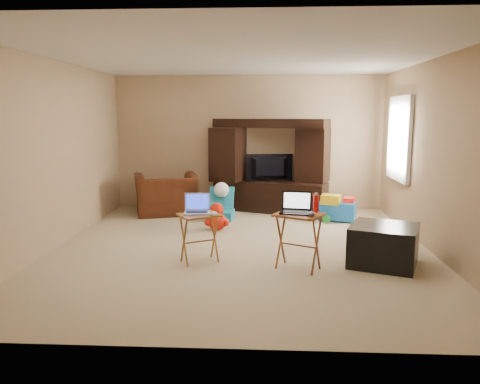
# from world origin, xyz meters

# --- Properties ---
(floor) EXTENTS (5.50, 5.50, 0.00)m
(floor) POSITION_xyz_m (0.00, 0.00, 0.00)
(floor) COLOR beige
(floor) RESTS_ON ground
(ceiling) EXTENTS (5.50, 5.50, 0.00)m
(ceiling) POSITION_xyz_m (0.00, 0.00, 2.50)
(ceiling) COLOR silver
(ceiling) RESTS_ON ground
(wall_back) EXTENTS (5.00, 0.00, 5.00)m
(wall_back) POSITION_xyz_m (0.00, 2.75, 1.25)
(wall_back) COLOR tan
(wall_back) RESTS_ON ground
(wall_front) EXTENTS (5.00, 0.00, 5.00)m
(wall_front) POSITION_xyz_m (0.00, -2.75, 1.25)
(wall_front) COLOR tan
(wall_front) RESTS_ON ground
(wall_left) EXTENTS (0.00, 5.50, 5.50)m
(wall_left) POSITION_xyz_m (-2.50, 0.00, 1.25)
(wall_left) COLOR tan
(wall_left) RESTS_ON ground
(wall_right) EXTENTS (0.00, 5.50, 5.50)m
(wall_right) POSITION_xyz_m (2.50, 0.00, 1.25)
(wall_right) COLOR tan
(wall_right) RESTS_ON ground
(window_pane) EXTENTS (0.00, 1.20, 1.20)m
(window_pane) POSITION_xyz_m (2.48, 1.55, 1.40)
(window_pane) COLOR white
(window_pane) RESTS_ON ground
(window_frame) EXTENTS (0.06, 1.14, 1.34)m
(window_frame) POSITION_xyz_m (2.46, 1.55, 1.40)
(window_frame) COLOR white
(window_frame) RESTS_ON ground
(entertainment_center) EXTENTS (2.13, 1.23, 1.70)m
(entertainment_center) POSITION_xyz_m (0.41, 2.44, 0.85)
(entertainment_center) COLOR black
(entertainment_center) RESTS_ON floor
(television) EXTENTS (0.87, 0.24, 0.50)m
(television) POSITION_xyz_m (0.41, 2.40, 0.82)
(television) COLOR black
(television) RESTS_ON entertainment_center
(recliner) EXTENTS (1.32, 1.23, 0.71)m
(recliner) POSITION_xyz_m (-1.45, 2.12, 0.36)
(recliner) COLOR #4D2410
(recliner) RESTS_ON floor
(child_rocker) EXTENTS (0.47, 0.52, 0.56)m
(child_rocker) POSITION_xyz_m (-0.43, 1.69, 0.28)
(child_rocker) COLOR teal
(child_rocker) RESTS_ON floor
(plush_toy) EXTENTS (0.40, 0.33, 0.44)m
(plush_toy) POSITION_xyz_m (-0.42, 0.95, 0.22)
(plush_toy) COLOR red
(plush_toy) RESTS_ON floor
(push_toy) EXTENTS (0.72, 0.61, 0.46)m
(push_toy) POSITION_xyz_m (1.54, 1.72, 0.23)
(push_toy) COLOR blue
(push_toy) RESTS_ON floor
(ottoman) EXTENTS (0.97, 0.97, 0.48)m
(ottoman) POSITION_xyz_m (1.74, -0.61, 0.24)
(ottoman) COLOR black
(ottoman) RESTS_ON floor
(tray_table_left) EXTENTS (0.58, 0.55, 0.60)m
(tray_table_left) POSITION_xyz_m (-0.47, -0.62, 0.30)
(tray_table_left) COLOR #A76A28
(tray_table_left) RESTS_ON floor
(tray_table_right) EXTENTS (0.64, 0.59, 0.66)m
(tray_table_right) POSITION_xyz_m (0.71, -0.83, 0.33)
(tray_table_right) COLOR #9D5326
(tray_table_right) RESTS_ON floor
(laptop_left) EXTENTS (0.33, 0.29, 0.24)m
(laptop_left) POSITION_xyz_m (-0.50, -0.59, 0.72)
(laptop_left) COLOR #B6B6BC
(laptop_left) RESTS_ON tray_table_left
(laptop_right) EXTENTS (0.39, 0.34, 0.24)m
(laptop_right) POSITION_xyz_m (0.67, -0.81, 0.78)
(laptop_right) COLOR black
(laptop_right) RESTS_ON tray_table_right
(mouse_left) EXTENTS (0.09, 0.13, 0.05)m
(mouse_left) POSITION_xyz_m (-0.28, -0.69, 0.62)
(mouse_left) COLOR white
(mouse_left) RESTS_ON tray_table_left
(mouse_right) EXTENTS (0.11, 0.15, 0.05)m
(mouse_right) POSITION_xyz_m (0.84, -0.95, 0.69)
(mouse_right) COLOR #3F3F44
(mouse_right) RESTS_ON tray_table_right
(water_bottle) EXTENTS (0.06, 0.06, 0.20)m
(water_bottle) POSITION_xyz_m (0.91, -0.75, 0.76)
(water_bottle) COLOR red
(water_bottle) RESTS_ON tray_table_right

